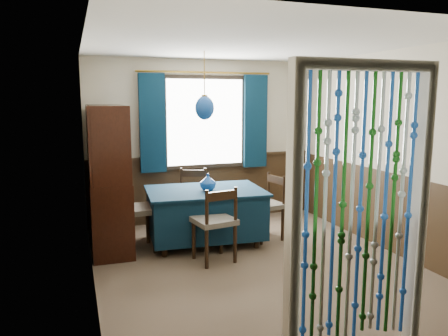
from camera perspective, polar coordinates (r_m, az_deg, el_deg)
name	(u,v)px	position (r m, az deg, el deg)	size (l,w,h in m)	color
floor	(253,263)	(5.27, 3.86, -12.23)	(4.00, 4.00, 0.00)	brown
ceiling	(256,44)	(4.95, 4.18, 15.87)	(4.00, 4.00, 0.00)	silver
wall_back	(204,141)	(6.83, -2.61, 3.50)	(3.60, 3.60, 0.00)	beige
wall_front	(366,194)	(3.24, 18.06, -3.20)	(3.60, 3.60, 0.00)	beige
wall_left	(89,166)	(4.56, -17.25, 0.31)	(4.00, 4.00, 0.00)	beige
wall_right	(385,151)	(5.90, 20.32, 2.06)	(4.00, 4.00, 0.00)	beige
wainscot_back	(205,189)	(6.93, -2.53, -2.70)	(3.60, 3.60, 0.00)	#332213
wainscot_front	(360,293)	(3.48, 17.28, -15.30)	(3.60, 3.60, 0.00)	#332213
wainscot_left	(94,238)	(4.73, -16.64, -8.70)	(4.00, 4.00, 0.00)	#332213
wainscot_right	(381,209)	(6.02, 19.82, -5.05)	(4.00, 4.00, 0.00)	#332213
window	(205,122)	(6.76, -2.51, 5.99)	(1.32, 0.12, 1.42)	black
doorway	(359,219)	(3.33, 17.27, -6.36)	(1.16, 0.12, 2.18)	silver
dining_table	(205,212)	(5.82, -2.46, -5.76)	(1.59, 1.16, 0.73)	#092133
chair_near	(215,222)	(5.14, -1.15, -7.06)	(0.51, 0.50, 0.91)	black
chair_far	(192,197)	(6.46, -4.18, -3.84)	(0.56, 0.55, 0.89)	black
chair_left	(133,211)	(5.64, -11.79, -5.46)	(0.48, 0.51, 0.98)	black
chair_right	(267,205)	(6.01, 5.61, -4.83)	(0.49, 0.50, 0.89)	black
sideboard	(109,199)	(5.87, -14.84, -3.87)	(0.51, 1.41, 1.83)	black
pendant_lamp	(205,108)	(5.63, -2.55, 7.87)	(0.25, 0.25, 0.86)	olive
vase_table	(208,183)	(5.69, -2.12, -1.94)	(0.19, 0.19, 0.20)	navy
bowl_shelf	(113,151)	(5.53, -14.30, 2.19)	(0.22, 0.22, 0.05)	beige
vase_sideboard	(111,167)	(6.04, -14.59, 0.09)	(0.16, 0.16, 0.17)	beige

